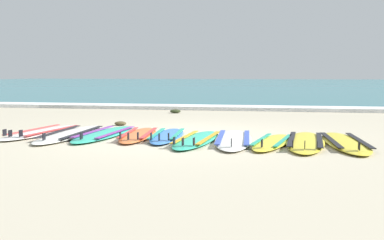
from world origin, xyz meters
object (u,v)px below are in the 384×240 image
(surfboard_0, at_px, (43,132))
(surfboard_9, at_px, (345,142))
(surfboard_1, at_px, (71,134))
(surfboard_8, at_px, (305,142))
(surfboard_5, at_px, (197,139))
(surfboard_4, at_px, (167,136))
(surfboard_3, at_px, (138,135))
(surfboard_6, at_px, (233,139))
(surfboard_7, at_px, (272,142))
(surfboard_2, at_px, (105,134))

(surfboard_0, bearing_deg, surfboard_9, -3.53)
(surfboard_1, xyz_separation_m, surfboard_8, (4.05, -0.21, 0.00))
(surfboard_5, bearing_deg, surfboard_4, 148.45)
(surfboard_3, xyz_separation_m, surfboard_9, (3.43, -0.26, -0.00))
(surfboard_6, height_order, surfboard_7, same)
(surfboard_0, xyz_separation_m, surfboard_8, (4.66, -0.36, -0.00))
(surfboard_8, bearing_deg, surfboard_7, -164.71)
(surfboard_1, xyz_separation_m, surfboard_3, (1.23, 0.09, 0.00))
(surfboard_0, distance_m, surfboard_2, 1.20)
(surfboard_0, bearing_deg, surfboard_6, -5.13)
(surfboard_6, distance_m, surfboard_8, 1.14)
(surfboard_2, height_order, surfboard_4, same)
(surfboard_1, xyz_separation_m, surfboard_6, (2.91, -0.16, 0.00))
(surfboard_2, relative_size, surfboard_5, 1.08)
(surfboard_3, bearing_deg, surfboard_9, -4.33)
(surfboard_2, height_order, surfboard_7, same)
(surfboard_1, bearing_deg, surfboard_4, 2.47)
(surfboard_4, height_order, surfboard_8, same)
(surfboard_6, bearing_deg, surfboard_9, -0.28)
(surfboard_8, xyz_separation_m, surfboard_9, (0.60, 0.04, -0.00))
(surfboard_9, bearing_deg, surfboard_7, -171.00)
(surfboard_7, distance_m, surfboard_8, 0.54)
(surfboard_0, height_order, surfboard_5, same)
(surfboard_4, bearing_deg, surfboard_2, 177.56)
(surfboard_4, distance_m, surfboard_5, 0.68)
(surfboard_9, bearing_deg, surfboard_5, -177.23)
(surfboard_3, relative_size, surfboard_8, 0.87)
(surfboard_2, distance_m, surfboard_8, 3.47)
(surfboard_0, height_order, surfboard_4, same)
(surfboard_6, xyz_separation_m, surfboard_9, (1.74, -0.01, 0.00))
(surfboard_9, bearing_deg, surfboard_4, 175.20)
(surfboard_5, xyz_separation_m, surfboard_9, (2.33, 0.11, -0.00))
(surfboard_5, relative_size, surfboard_8, 0.92)
(surfboard_2, bearing_deg, surfboard_4, -2.44)
(surfboard_5, bearing_deg, surfboard_0, 171.53)
(surfboard_1, bearing_deg, surfboard_6, -3.15)
(surfboard_2, xyz_separation_m, surfboard_5, (1.73, -0.41, 0.00))
(surfboard_9, bearing_deg, surfboard_8, -176.58)
(surfboard_2, xyz_separation_m, surfboard_8, (3.46, -0.33, 0.00))
(surfboard_5, xyz_separation_m, surfboard_6, (0.58, 0.12, -0.00))
(surfboard_3, distance_m, surfboard_6, 1.70)
(surfboard_7, bearing_deg, surfboard_9, 9.00)
(surfboard_6, height_order, surfboard_9, same)
(surfboard_1, distance_m, surfboard_4, 1.75)
(surfboard_3, bearing_deg, surfboard_8, -5.97)
(surfboard_8, bearing_deg, surfboard_0, 175.58)
(surfboard_4, xyz_separation_m, surfboard_5, (0.58, -0.36, -0.00))
(surfboard_0, height_order, surfboard_2, same)
(surfboard_1, relative_size, surfboard_9, 1.07)
(surfboard_3, xyz_separation_m, surfboard_6, (1.69, -0.25, -0.00))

